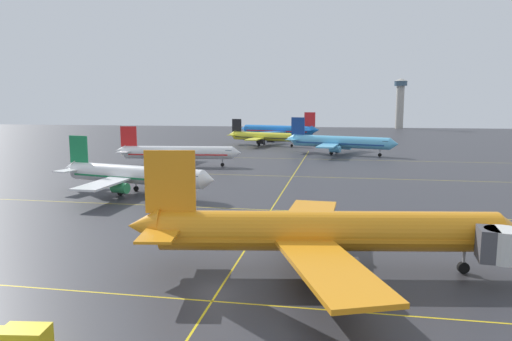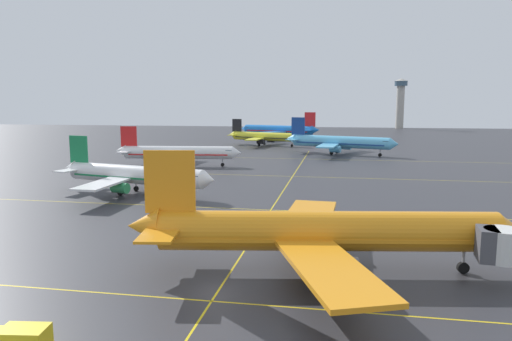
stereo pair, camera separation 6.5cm
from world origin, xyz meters
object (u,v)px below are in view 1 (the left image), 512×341
at_px(control_tower, 400,99).
at_px(airliner_distant_taxiway, 279,130).
at_px(service_truck_red_van, 17,341).
at_px(airliner_third_row, 177,153).
at_px(airliner_far_left_stand, 339,142).
at_px(airliner_front_gate, 322,232).
at_px(airliner_second_row, 133,175).
at_px(airliner_far_right_stand, 264,137).

bearing_deg(control_tower, airliner_distant_taxiway, -121.97).
bearing_deg(service_truck_red_van, airliner_distant_taxiway, 92.18).
distance_m(airliner_distant_taxiway, control_tower, 129.10).
distance_m(service_truck_red_van, control_tower, 308.81).
relative_size(airliner_third_row, airliner_far_left_stand, 0.91).
height_order(airliner_third_row, airliner_distant_taxiway, airliner_distant_taxiway).
height_order(airliner_front_gate, airliner_distant_taxiway, airliner_distant_taxiway).
height_order(airliner_front_gate, control_tower, control_tower).
xyz_separation_m(airliner_front_gate, control_tower, (41.29, 282.74, 15.43)).
bearing_deg(airliner_far_left_stand, airliner_second_row, -116.09).
xyz_separation_m(airliner_third_row, airliner_far_left_stand, (42.65, 37.60, 0.46)).
bearing_deg(airliner_far_right_stand, airliner_front_gate, -78.65).
distance_m(airliner_third_row, airliner_distant_taxiway, 101.35).
distance_m(airliner_distant_taxiway, service_truck_red_van, 193.67).
xyz_separation_m(airliner_third_row, control_tower, (82.59, 209.03, 15.96)).
distance_m(airliner_front_gate, airliner_far_left_stand, 111.32).
height_order(airliner_far_right_stand, control_tower, control_tower).
xyz_separation_m(airliner_second_row, airliner_far_left_stand, (37.35, 76.27, 0.51)).
xyz_separation_m(airliner_far_left_stand, airliner_distant_taxiway, (-27.94, 62.68, 0.27)).
xyz_separation_m(airliner_distant_taxiway, service_truck_red_van, (7.36, -193.51, -3.20)).
height_order(airliner_far_right_stand, airliner_distant_taxiway, airliner_distant_taxiway).
xyz_separation_m(airliner_far_right_stand, airliner_distant_taxiway, (1.46, 34.16, 0.81)).
relative_size(service_truck_red_van, control_tower, 0.13).
distance_m(airliner_front_gate, airliner_far_right_stand, 142.61).
distance_m(airliner_second_row, airliner_distant_taxiway, 139.27).
relative_size(airliner_far_left_stand, airliner_distant_taxiway, 0.94).
distance_m(airliner_second_row, control_tower, 259.98).
bearing_deg(airliner_front_gate, control_tower, 81.69).
distance_m(airliner_third_row, control_tower, 225.32).
distance_m(airliner_front_gate, airliner_distant_taxiway, 176.01).
relative_size(airliner_front_gate, airliner_distant_taxiway, 0.98).
height_order(airliner_distant_taxiway, control_tower, control_tower).
height_order(service_truck_red_van, control_tower, control_tower).
relative_size(airliner_second_row, airliner_far_right_stand, 1.02).
height_order(airliner_second_row, control_tower, control_tower).
xyz_separation_m(airliner_second_row, airliner_far_right_stand, (7.95, 104.79, -0.03)).
xyz_separation_m(airliner_second_row, control_tower, (77.30, 247.70, 16.01)).
bearing_deg(service_truck_red_van, airliner_far_right_stand, 93.17).
relative_size(airliner_second_row, airliner_third_row, 0.98).
xyz_separation_m(airliner_far_left_stand, service_truck_red_van, (-20.58, -130.83, -2.93)).
distance_m(airliner_far_right_stand, control_tower, 159.66).
bearing_deg(control_tower, airliner_far_left_stand, -103.12).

